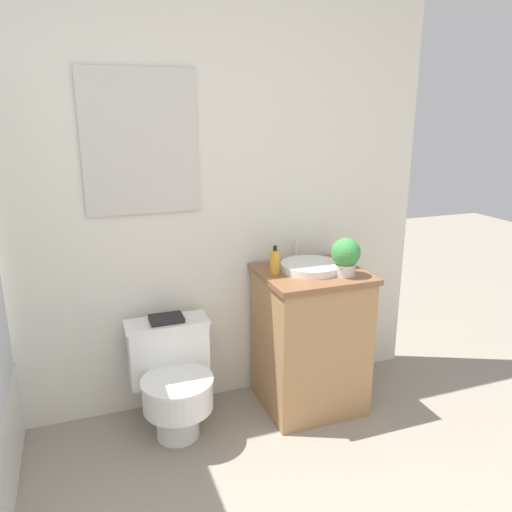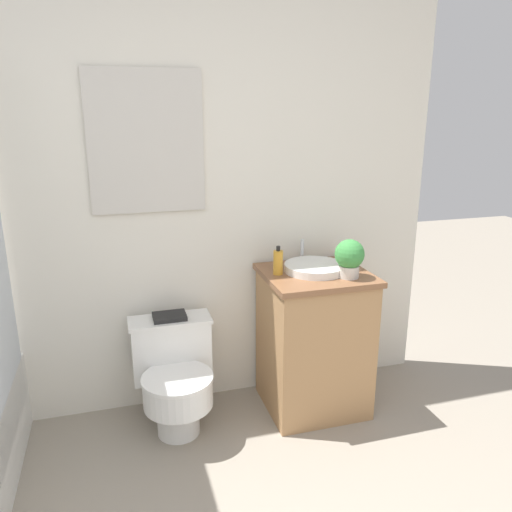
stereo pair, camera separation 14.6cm
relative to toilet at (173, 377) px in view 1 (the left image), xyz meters
name	(u,v)px [view 1 (the left image)]	position (x,y,z in m)	size (l,w,h in m)	color
wall_back	(125,188)	(-0.15, 0.28, 0.95)	(3.41, 0.07, 2.50)	silver
toilet	(173,377)	(0.00, 0.00, 0.00)	(0.43, 0.50, 0.57)	white
vanity	(310,339)	(0.77, -0.02, 0.10)	(0.56, 0.52, 0.80)	#AD7F51
sink	(310,266)	(0.77, 0.00, 0.52)	(0.33, 0.36, 0.13)	white
soap_bottle	(275,262)	(0.57, 0.01, 0.56)	(0.05, 0.05, 0.15)	gold
potted_plant	(346,255)	(0.90, -0.14, 0.61)	(0.15, 0.15, 0.20)	beige
book_on_tank	(166,319)	(0.00, 0.12, 0.28)	(0.17, 0.13, 0.02)	black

